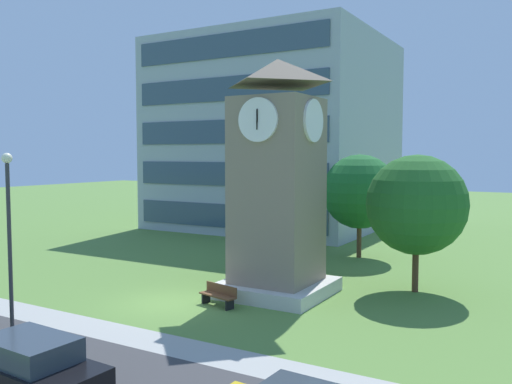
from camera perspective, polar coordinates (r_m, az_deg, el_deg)
ground_plane at (r=23.33m, az=-9.46°, el=-11.60°), size 160.00×160.00×0.00m
kerb_strip at (r=20.64m, az=-16.49°, el=-13.79°), size 120.00×1.60×0.01m
office_building at (r=47.39m, az=2.15°, el=6.10°), size 18.03×16.03×16.00m
clock_tower at (r=23.68m, az=2.29°, el=0.14°), size 4.50×4.50×10.43m
park_bench at (r=22.52m, az=-4.00°, el=-10.91°), size 1.86×0.88×0.88m
street_lamp at (r=20.65m, az=-24.86°, el=-2.97°), size 0.36×0.36×6.31m
tree_streetside at (r=32.93m, az=11.01°, el=0.04°), size 4.51×4.51×6.29m
tree_near_tower at (r=25.24m, az=16.77°, el=-1.31°), size 4.54×4.54×6.27m
tree_by_building at (r=27.42m, az=1.66°, el=-1.21°), size 3.57×3.57×5.57m
parked_car_black at (r=15.35m, az=-23.33°, el=-16.89°), size 4.75×2.14×1.69m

